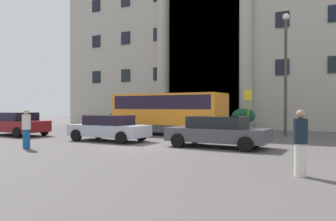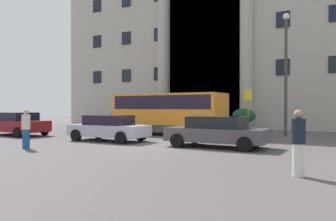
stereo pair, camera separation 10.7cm
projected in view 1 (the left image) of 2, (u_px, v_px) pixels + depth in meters
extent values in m
cube|color=#575052|center=(155.00, 147.00, 15.18)|extent=(80.00, 64.00, 0.12)
cube|color=#AFA79A|center=(250.00, 9.00, 30.52)|extent=(35.97, 9.00, 21.81)
cube|color=black|center=(203.00, 58.00, 27.99)|extent=(6.46, 0.12, 11.90)
cylinder|color=#B0A798|center=(163.00, 60.00, 29.46)|extent=(1.03, 1.03, 11.90)
cylinder|color=#ADAA99|center=(246.00, 54.00, 25.97)|extent=(1.03, 1.03, 11.90)
cube|color=black|center=(96.00, 77.00, 33.30)|extent=(1.00, 0.08, 1.21)
cube|color=black|center=(126.00, 76.00, 31.62)|extent=(1.00, 0.08, 1.21)
cube|color=black|center=(158.00, 74.00, 29.94)|extent=(1.00, 0.08, 1.21)
cube|color=black|center=(282.00, 67.00, 24.90)|extent=(1.00, 0.08, 1.21)
cube|color=black|center=(335.00, 64.00, 23.22)|extent=(1.00, 0.08, 1.21)
cube|color=black|center=(96.00, 42.00, 33.25)|extent=(1.00, 0.08, 1.21)
cube|color=black|center=(126.00, 38.00, 31.57)|extent=(1.00, 0.08, 1.21)
cube|color=black|center=(158.00, 34.00, 29.90)|extent=(1.00, 0.08, 1.21)
cube|color=black|center=(282.00, 20.00, 24.86)|extent=(1.00, 0.08, 1.21)
cube|color=black|center=(336.00, 13.00, 23.18)|extent=(1.00, 0.08, 1.21)
cube|color=black|center=(96.00, 6.00, 33.21)|extent=(1.00, 0.08, 1.21)
cube|color=black|center=(126.00, 0.00, 31.53)|extent=(1.00, 0.08, 1.21)
cube|color=orange|center=(169.00, 111.00, 21.05)|extent=(7.23, 2.62, 2.17)
cube|color=black|center=(169.00, 102.00, 21.04)|extent=(6.80, 2.64, 0.84)
cube|color=black|center=(221.00, 105.00, 19.33)|extent=(0.11, 2.06, 1.05)
cube|color=#414542|center=(169.00, 126.00, 21.06)|extent=(7.23, 2.66, 0.24)
cylinder|color=black|center=(213.00, 128.00, 20.91)|extent=(0.91, 0.30, 0.90)
cylinder|color=black|center=(197.00, 130.00, 18.76)|extent=(0.91, 0.30, 0.90)
cylinder|color=black|center=(146.00, 126.00, 23.35)|extent=(0.91, 0.30, 0.90)
cylinder|color=black|center=(125.00, 128.00, 21.21)|extent=(0.91, 0.30, 0.90)
cylinder|color=#979D12|center=(248.00, 113.00, 20.20)|extent=(0.08, 0.08, 2.77)
cube|color=yellow|center=(248.00, 95.00, 20.16)|extent=(0.44, 0.03, 0.60)
cube|color=#6E675A|center=(152.00, 125.00, 27.22)|extent=(2.05, 0.90, 0.59)
ellipsoid|color=#155228|center=(152.00, 115.00, 27.21)|extent=(1.97, 0.81, 1.08)
cube|color=gray|center=(115.00, 124.00, 29.53)|extent=(1.59, 0.72, 0.48)
ellipsoid|color=#2C693C|center=(115.00, 117.00, 29.52)|extent=(1.53, 0.64, 0.82)
cube|color=#716157|center=(200.00, 126.00, 25.67)|extent=(2.05, 0.75, 0.59)
ellipsoid|color=#1B5E1F|center=(200.00, 116.00, 25.66)|extent=(1.97, 0.67, 0.98)
cube|color=slate|center=(243.00, 127.00, 24.19)|extent=(1.81, 0.71, 0.59)
ellipsoid|color=#1B512F|center=(243.00, 116.00, 24.18)|extent=(1.74, 0.64, 1.08)
cube|color=#49454A|center=(218.00, 135.00, 14.61)|extent=(4.44, 1.94, 0.59)
cube|color=black|center=(218.00, 122.00, 14.60)|extent=(2.40, 1.69, 0.51)
cylinder|color=black|center=(257.00, 140.00, 14.73)|extent=(0.62, 0.21, 0.62)
cylinder|color=black|center=(245.00, 144.00, 13.06)|extent=(0.62, 0.21, 0.62)
cylinder|color=black|center=(195.00, 137.00, 16.16)|extent=(0.62, 0.21, 0.62)
cylinder|color=black|center=(178.00, 141.00, 14.49)|extent=(0.62, 0.21, 0.62)
cube|color=#B0B0BE|center=(109.00, 130.00, 17.19)|extent=(4.21, 1.76, 0.59)
cube|color=black|center=(109.00, 120.00, 17.19)|extent=(2.28, 1.55, 0.50)
cylinder|color=black|center=(141.00, 135.00, 17.31)|extent=(0.62, 0.20, 0.62)
cylinder|color=black|center=(121.00, 138.00, 15.75)|extent=(0.62, 0.20, 0.62)
cylinder|color=black|center=(98.00, 133.00, 18.64)|extent=(0.62, 0.20, 0.62)
cylinder|color=black|center=(76.00, 135.00, 17.08)|extent=(0.62, 0.20, 0.62)
cube|color=maroon|center=(16.00, 126.00, 20.58)|extent=(4.44, 2.12, 0.67)
cube|color=black|center=(16.00, 116.00, 20.58)|extent=(2.44, 1.78, 0.50)
cylinder|color=black|center=(44.00, 130.00, 20.63)|extent=(0.63, 0.23, 0.62)
cylinder|color=black|center=(17.00, 132.00, 19.02)|extent=(0.63, 0.23, 0.62)
cylinder|color=black|center=(15.00, 129.00, 22.15)|extent=(0.63, 0.23, 0.62)
cylinder|color=black|center=(139.00, 133.00, 19.13)|extent=(0.60, 0.12, 0.60)
cylinder|color=black|center=(120.00, 132.00, 19.84)|extent=(0.60, 0.14, 0.60)
cube|color=#233C98|center=(129.00, 127.00, 19.48)|extent=(0.92, 0.27, 0.32)
cube|color=black|center=(127.00, 124.00, 19.56)|extent=(0.53, 0.22, 0.12)
cylinder|color=#A5A5A8|center=(137.00, 123.00, 19.18)|extent=(0.05, 0.55, 0.03)
cylinder|color=#15528B|center=(26.00, 139.00, 14.12)|extent=(0.30, 0.30, 0.83)
cylinder|color=silver|center=(26.00, 122.00, 14.11)|extent=(0.36, 0.36, 0.64)
sphere|color=tan|center=(26.00, 112.00, 14.11)|extent=(0.22, 0.22, 0.22)
cylinder|color=beige|center=(300.00, 160.00, 8.51)|extent=(0.30, 0.30, 0.85)
cylinder|color=black|center=(300.00, 131.00, 8.51)|extent=(0.36, 0.36, 0.65)
sphere|color=#9F7756|center=(301.00, 114.00, 8.50)|extent=(0.23, 0.23, 0.23)
cylinder|color=#3F3C37|center=(286.00, 78.00, 19.86)|extent=(0.18, 0.18, 7.05)
sphere|color=white|center=(286.00, 17.00, 19.81)|extent=(0.40, 0.40, 0.40)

